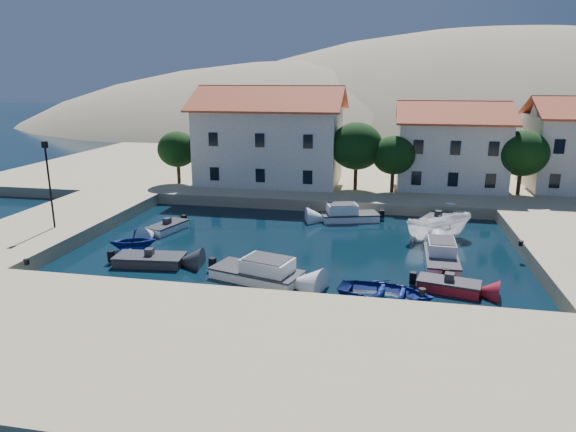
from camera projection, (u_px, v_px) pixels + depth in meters
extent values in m
plane|color=black|center=(263.00, 307.00, 26.63)|extent=(400.00, 400.00, 0.00)
cube|color=tan|center=(228.00, 358.00, 20.81)|extent=(52.00, 12.00, 1.00)
cube|color=tan|center=(54.00, 225.00, 39.50)|extent=(8.00, 20.00, 1.00)
cube|color=tan|center=(354.00, 172.00, 62.13)|extent=(80.00, 36.00, 1.00)
ellipsoid|color=tan|center=(325.00, 199.00, 137.92)|extent=(198.00, 126.00, 72.00)
ellipsoid|color=tan|center=(486.00, 207.00, 149.82)|extent=(220.00, 176.00, 99.00)
cube|color=beige|center=(271.00, 145.00, 53.04)|extent=(14.00, 9.00, 7.50)
pyramid|color=#A94826|center=(270.00, 97.00, 51.77)|extent=(14.70, 9.45, 2.20)
cube|color=beige|center=(450.00, 154.00, 50.77)|extent=(10.00, 8.00, 6.50)
pyramid|color=#A94826|center=(453.00, 111.00, 49.69)|extent=(10.50, 8.40, 1.80)
cylinder|color=#382314|center=(179.00, 171.00, 52.51)|extent=(0.36, 0.36, 2.50)
ellipsoid|color=black|center=(177.00, 149.00, 51.93)|extent=(4.00, 4.00, 3.60)
cylinder|color=#382314|center=(356.00, 174.00, 49.58)|extent=(0.36, 0.36, 3.00)
ellipsoid|color=black|center=(357.00, 146.00, 48.88)|extent=(5.00, 5.00, 4.50)
cylinder|color=#382314|center=(392.00, 179.00, 48.52)|extent=(0.36, 0.36, 2.50)
ellipsoid|color=black|center=(394.00, 155.00, 47.94)|extent=(4.00, 4.00, 3.60)
cylinder|color=#382314|center=(519.00, 180.00, 47.30)|extent=(0.36, 0.36, 2.75)
ellipsoid|color=black|center=(522.00, 153.00, 46.66)|extent=(4.60, 4.60, 4.14)
cylinder|color=black|center=(50.00, 187.00, 36.41)|extent=(0.14, 0.14, 6.00)
cube|color=black|center=(45.00, 145.00, 35.63)|extent=(0.35, 0.25, 0.45)
cylinder|color=black|center=(27.00, 262.00, 29.74)|extent=(0.36, 0.36, 0.30)
cylinder|color=black|center=(422.00, 292.00, 25.60)|extent=(0.36, 0.36, 0.30)
cylinder|color=black|center=(521.00, 244.00, 33.07)|extent=(0.36, 0.36, 0.30)
cube|color=#313035|center=(150.00, 261.00, 32.59)|extent=(4.41, 2.28, 0.90)
cube|color=#313035|center=(150.00, 256.00, 32.51)|extent=(4.52, 2.33, 0.10)
cube|color=#313035|center=(149.00, 252.00, 32.45)|extent=(0.54, 0.54, 0.50)
cube|color=white|center=(257.00, 275.00, 30.18)|extent=(5.68, 3.63, 0.90)
cube|color=#313035|center=(257.00, 270.00, 30.09)|extent=(5.81, 3.71, 0.10)
cube|color=white|center=(256.00, 264.00, 30.00)|extent=(3.21, 2.61, 0.90)
imported|color=navy|center=(385.00, 299.00, 27.50)|extent=(5.54, 4.34, 1.04)
cube|color=maroon|center=(449.00, 287.00, 28.53)|extent=(3.53, 2.15, 0.90)
cube|color=#313035|center=(449.00, 281.00, 28.45)|extent=(3.61, 2.19, 0.10)
cube|color=#313035|center=(449.00, 277.00, 28.39)|extent=(0.60, 0.60, 0.50)
cube|color=white|center=(441.00, 261.00, 32.56)|extent=(2.05, 4.88, 0.90)
cube|color=#313035|center=(442.00, 256.00, 32.47)|extent=(2.09, 4.99, 0.10)
cube|color=white|center=(442.00, 250.00, 32.38)|extent=(1.72, 2.59, 0.90)
imported|color=white|center=(437.00, 239.00, 37.69)|extent=(5.57, 4.23, 2.03)
cube|color=white|center=(438.00, 220.00, 41.88)|extent=(3.21, 4.23, 0.90)
cube|color=#313035|center=(438.00, 216.00, 41.79)|extent=(3.28, 4.33, 0.10)
cube|color=#313035|center=(438.00, 214.00, 41.73)|extent=(0.66, 0.66, 0.50)
imported|color=navy|center=(134.00, 250.00, 35.48)|extent=(3.86, 3.64, 1.62)
cube|color=white|center=(168.00, 228.00, 39.69)|extent=(2.38, 3.69, 0.90)
cube|color=#313035|center=(167.00, 224.00, 39.60)|extent=(2.44, 3.77, 0.10)
cube|color=#313035|center=(167.00, 221.00, 39.54)|extent=(0.62, 0.62, 0.50)
cube|color=white|center=(350.00, 217.00, 42.68)|extent=(4.95, 3.20, 0.90)
cube|color=#313035|center=(350.00, 214.00, 42.60)|extent=(5.06, 3.27, 0.10)
cube|color=white|center=(350.00, 209.00, 42.50)|extent=(2.80, 2.29, 0.90)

